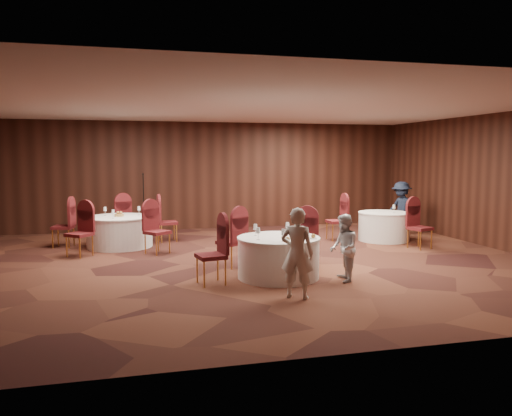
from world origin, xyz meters
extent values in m
plane|color=black|center=(0.00, 0.00, 0.00)|extent=(12.00, 12.00, 0.00)
plane|color=silver|center=(0.00, 0.00, 3.20)|extent=(12.00, 12.00, 0.00)
plane|color=black|center=(0.00, 5.00, 1.60)|extent=(12.00, 0.00, 12.00)
plane|color=black|center=(0.00, -5.00, 1.60)|extent=(12.00, 0.00, 12.00)
plane|color=black|center=(6.00, 0.00, 1.60)|extent=(0.00, 10.00, 10.00)
cylinder|color=white|center=(0.21, -1.44, 0.36)|extent=(1.47, 1.47, 0.72)
cylinder|color=white|center=(0.21, -1.44, 0.72)|extent=(1.50, 1.50, 0.03)
cylinder|color=white|center=(-2.65, 2.43, 0.36)|extent=(1.55, 1.55, 0.72)
cylinder|color=white|center=(-2.65, 2.43, 0.72)|extent=(1.58, 1.58, 0.03)
cylinder|color=white|center=(4.00, 1.71, 0.36)|extent=(1.29, 1.29, 0.72)
cylinder|color=white|center=(4.00, 1.71, 0.72)|extent=(1.32, 1.32, 0.03)
cylinder|color=silver|center=(0.15, -1.91, 0.74)|extent=(0.06, 0.06, 0.01)
cylinder|color=silver|center=(0.15, -1.91, 0.80)|extent=(0.01, 0.01, 0.11)
cone|color=silver|center=(0.15, -1.91, 0.91)|extent=(0.08, 0.08, 0.10)
cylinder|color=silver|center=(0.59, -1.65, 0.74)|extent=(0.06, 0.06, 0.01)
cylinder|color=silver|center=(0.59, -1.65, 0.80)|extent=(0.01, 0.01, 0.11)
cone|color=silver|center=(0.59, -1.65, 0.91)|extent=(0.08, 0.08, 0.10)
cylinder|color=silver|center=(-0.22, -1.64, 0.74)|extent=(0.06, 0.06, 0.01)
cylinder|color=silver|center=(-0.22, -1.64, 0.80)|extent=(0.01, 0.01, 0.11)
cone|color=silver|center=(-0.22, -1.64, 0.91)|extent=(0.08, 0.08, 0.10)
cylinder|color=silver|center=(0.49, -1.10, 0.74)|extent=(0.06, 0.06, 0.01)
cylinder|color=silver|center=(0.49, -1.10, 0.80)|extent=(0.01, 0.01, 0.11)
cone|color=silver|center=(0.49, -1.10, 0.91)|extent=(0.08, 0.08, 0.10)
cylinder|color=silver|center=(-0.16, -1.19, 0.74)|extent=(0.06, 0.06, 0.01)
cylinder|color=silver|center=(-0.16, -1.19, 0.80)|extent=(0.01, 0.01, 0.11)
cone|color=silver|center=(-0.16, -1.19, 0.91)|extent=(0.08, 0.08, 0.10)
cylinder|color=white|center=(0.22, -1.95, 0.75)|extent=(0.15, 0.15, 0.01)
sphere|color=#9E6B33|center=(0.22, -1.95, 0.79)|extent=(0.08, 0.08, 0.08)
cylinder|color=white|center=(0.76, -1.74, 0.75)|extent=(0.15, 0.15, 0.01)
sphere|color=#9E6B33|center=(0.76, -1.74, 0.79)|extent=(0.08, 0.08, 0.08)
cylinder|color=white|center=(0.74, -1.04, 0.75)|extent=(0.15, 0.15, 0.01)
sphere|color=#9E6B33|center=(0.74, -1.04, 0.79)|extent=(0.08, 0.08, 0.08)
cylinder|color=silver|center=(-2.18, 2.63, 0.74)|extent=(0.06, 0.06, 0.01)
cylinder|color=silver|center=(-2.18, 2.63, 0.80)|extent=(0.01, 0.01, 0.11)
cone|color=silver|center=(-2.18, 2.63, 0.91)|extent=(0.08, 0.08, 0.10)
cylinder|color=silver|center=(-2.99, 2.68, 0.74)|extent=(0.06, 0.06, 0.01)
cylinder|color=silver|center=(-2.99, 2.68, 0.80)|extent=(0.01, 0.01, 0.11)
cone|color=silver|center=(-2.99, 2.68, 0.91)|extent=(0.08, 0.08, 0.10)
cylinder|color=silver|center=(-2.78, 2.02, 0.74)|extent=(0.06, 0.06, 0.01)
cylinder|color=silver|center=(-2.78, 2.02, 0.80)|extent=(0.01, 0.01, 0.11)
cone|color=silver|center=(-2.78, 2.02, 0.91)|extent=(0.08, 0.08, 0.10)
cylinder|color=olive|center=(-2.65, 2.43, 0.77)|extent=(0.22, 0.22, 0.06)
sphere|color=#9E6B33|center=(-2.68, 2.45, 0.83)|extent=(0.07, 0.07, 0.07)
sphere|color=#9E6B33|center=(-2.61, 2.41, 0.83)|extent=(0.07, 0.07, 0.07)
cylinder|color=silver|center=(4.16, 1.50, 0.74)|extent=(0.06, 0.06, 0.01)
cylinder|color=silver|center=(4.16, 1.50, 0.80)|extent=(0.01, 0.01, 0.11)
cone|color=silver|center=(4.16, 1.50, 0.91)|extent=(0.08, 0.08, 0.10)
cylinder|color=black|center=(-2.03, 4.04, 0.01)|extent=(0.24, 0.24, 0.02)
cylinder|color=black|center=(-2.03, 4.04, 0.87)|extent=(0.02, 0.02, 1.71)
cylinder|color=black|center=(-2.03, 4.09, 1.70)|extent=(0.04, 0.12, 0.04)
imported|color=silver|center=(0.11, -2.78, 0.71)|extent=(0.62, 0.56, 1.41)
imported|color=silver|center=(1.24, -1.98, 0.59)|extent=(0.56, 0.66, 1.19)
imported|color=#161F33|center=(5.00, 2.58, 0.74)|extent=(0.83, 1.08, 1.48)
camera|label=1|loc=(-2.32, -9.95, 2.20)|focal=35.00mm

